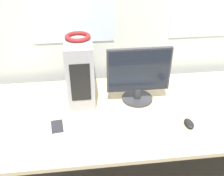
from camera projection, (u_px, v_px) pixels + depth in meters
desk at (156, 112)px, 1.87m from camera, size 2.56×0.94×0.70m
pc_tower at (80, 69)px, 1.88m from camera, size 0.19×0.41×0.45m
headphones at (78, 37)px, 1.76m from camera, size 0.18×0.18×0.03m
monitor_main at (139, 75)px, 1.84m from camera, size 0.45×0.23×0.41m
keyboard at (140, 125)px, 1.68m from camera, size 0.46×0.13×0.02m
mouse at (189, 123)px, 1.68m from camera, size 0.06×0.10×0.03m
cell_phone at (57, 126)px, 1.67m from camera, size 0.09×0.13×0.01m
paper_sheet_left at (52, 140)px, 1.57m from camera, size 0.28×0.34×0.00m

